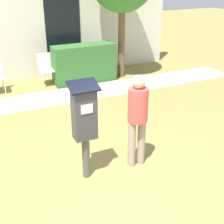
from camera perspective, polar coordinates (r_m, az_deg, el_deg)
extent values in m
plane|color=olive|center=(4.68, -1.49, -15.63)|extent=(40.00, 40.00, 0.00)
cube|color=beige|center=(8.18, -13.58, 2.07)|extent=(12.00, 1.10, 0.02)
cube|color=silver|center=(9.76, -17.35, 14.92)|extent=(10.00, 0.24, 3.20)
cube|color=black|center=(9.99, -8.87, 14.13)|extent=(1.10, 0.02, 2.00)
cylinder|color=#4C4C4C|center=(4.95, -4.77, -8.24)|extent=(0.12, 0.12, 0.70)
cube|color=#38383D|center=(4.59, -5.09, -0.32)|extent=(0.34, 0.22, 0.80)
cube|color=silver|center=(4.44, -4.62, 0.53)|extent=(0.18, 0.01, 0.14)
cube|color=black|center=(4.43, -5.30, 4.78)|extent=(0.44, 0.31, 0.12)
cylinder|color=gray|center=(5.17, 3.64, -5.87)|extent=(0.13, 0.13, 0.82)
cylinder|color=gray|center=(5.25, 5.36, -5.43)|extent=(0.13, 0.13, 0.82)
cylinder|color=#D14C47|center=(4.91, 4.76, 1.31)|extent=(0.32, 0.32, 0.55)
sphere|color=#D8AD8C|center=(4.77, 4.92, 5.51)|extent=(0.21, 0.21, 0.21)
cylinder|color=white|center=(8.80, -18.96, 4.39)|extent=(0.03, 0.03, 0.42)
cylinder|color=white|center=(9.16, -19.30, 5.10)|extent=(0.03, 0.03, 0.42)
cylinder|color=white|center=(9.01, -12.43, 5.60)|extent=(0.03, 0.03, 0.42)
cylinder|color=white|center=(9.09, -10.10, 5.97)|extent=(0.03, 0.03, 0.42)
cylinder|color=white|center=(9.36, -13.00, 6.25)|extent=(0.03, 0.03, 0.42)
cylinder|color=white|center=(9.44, -10.75, 6.60)|extent=(0.03, 0.03, 0.42)
cube|color=white|center=(9.16, -11.69, 7.47)|extent=(0.44, 0.44, 0.04)
cube|color=white|center=(9.28, -12.14, 9.19)|extent=(0.44, 0.04, 0.44)
cube|color=#33662D|center=(9.29, -5.10, 8.82)|extent=(1.82, 0.60, 1.10)
cylinder|color=brown|center=(9.64, 1.74, 12.83)|extent=(0.20, 0.20, 2.20)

